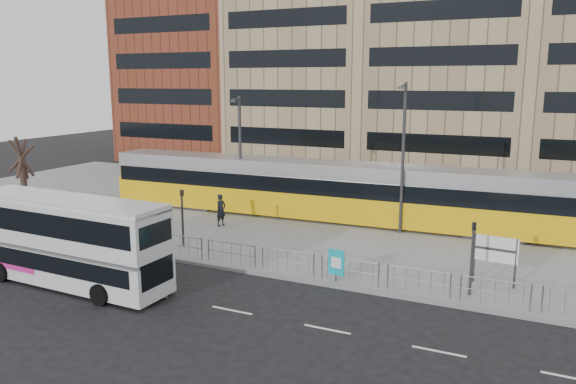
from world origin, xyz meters
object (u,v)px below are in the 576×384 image
at_px(pedestrian, 221,210).
at_px(tram, 331,191).
at_px(traffic_light_east, 473,249).
at_px(station_sign, 495,252).
at_px(double_decker_bus, 68,238).
at_px(bare_tree, 19,134).
at_px(ad_panel, 336,263).
at_px(lamp_post_east, 403,153).
at_px(lamp_post_west, 240,150).
at_px(traffic_light_west, 182,211).

bearing_deg(pedestrian, tram, -37.07).
bearing_deg(traffic_light_east, tram, 116.69).
bearing_deg(station_sign, double_decker_bus, -151.09).
height_order(pedestrian, bare_tree, bare_tree).
bearing_deg(tram, ad_panel, -70.17).
distance_m(ad_panel, pedestrian, 11.48).
distance_m(station_sign, lamp_post_east, 9.31).
relative_size(double_decker_bus, lamp_post_east, 1.14).
height_order(traffic_light_east, lamp_post_east, lamp_post_east).
bearing_deg(station_sign, pedestrian, 172.40).
bearing_deg(lamp_post_west, traffic_light_west, -82.16).
height_order(tram, pedestrian, tram).
bearing_deg(bare_tree, pedestrian, 7.71).
bearing_deg(bare_tree, lamp_post_west, 21.31).
bearing_deg(tram, lamp_post_west, -173.22).
bearing_deg(pedestrian, double_decker_bus, -170.73).
bearing_deg(traffic_light_east, lamp_post_west, 132.45).
distance_m(tram, traffic_light_west, 10.29).
distance_m(double_decker_bus, bare_tree, 16.69).
bearing_deg(bare_tree, station_sign, -3.07).
bearing_deg(pedestrian, station_sign, -88.83).
height_order(double_decker_bus, lamp_post_west, lamp_post_west).
bearing_deg(lamp_post_east, ad_panel, -93.56).
relative_size(double_decker_bus, traffic_light_east, 3.18).
distance_m(pedestrian, traffic_light_west, 4.74).
height_order(station_sign, ad_panel, station_sign).
xyz_separation_m(traffic_light_west, lamp_post_west, (-1.11, 8.06, 2.26)).
distance_m(ad_panel, traffic_light_west, 9.41).
xyz_separation_m(tram, bare_tree, (-19.92, -6.38, 3.33)).
distance_m(traffic_light_east, lamp_post_east, 10.03).
xyz_separation_m(station_sign, traffic_light_west, (-15.54, -1.01, 0.47)).
bearing_deg(lamp_post_west, lamp_post_east, -2.38).
height_order(double_decker_bus, traffic_light_east, double_decker_bus).
bearing_deg(pedestrian, ad_panel, -108.36).
relative_size(ad_panel, bare_tree, 0.20).
relative_size(pedestrian, traffic_light_west, 0.63).
relative_size(double_decker_bus, traffic_light_west, 3.18).
height_order(double_decker_bus, station_sign, double_decker_bus).
height_order(pedestrian, traffic_light_west, traffic_light_west).
xyz_separation_m(tram, pedestrian, (-5.43, -4.42, -0.85)).
xyz_separation_m(pedestrian, bare_tree, (-14.49, -1.96, 4.18)).
bearing_deg(station_sign, bare_tree, -178.02).
bearing_deg(double_decker_bus, lamp_post_west, 90.61).
bearing_deg(traffic_light_east, ad_panel, 169.88).
xyz_separation_m(ad_panel, traffic_light_east, (5.57, 0.85, 1.12)).
bearing_deg(lamp_post_west, tram, 9.09).
height_order(pedestrian, lamp_post_east, lamp_post_east).
distance_m(traffic_light_west, traffic_light_east, 14.80).
xyz_separation_m(double_decker_bus, lamp_post_east, (11.17, 14.08, 2.72)).
relative_size(ad_panel, lamp_post_west, 0.19).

